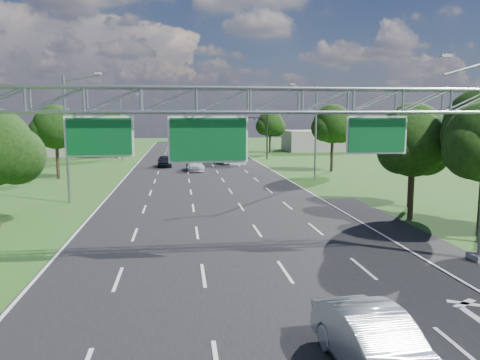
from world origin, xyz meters
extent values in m
plane|color=#2E5419|center=(0.00, 30.00, 0.00)|extent=(220.00, 220.00, 0.00)
cube|color=black|center=(0.00, 30.00, 0.00)|extent=(18.00, 180.00, 0.02)
cube|color=black|center=(10.20, 14.00, 0.00)|extent=(3.00, 30.00, 0.02)
cylinder|color=gray|center=(10.30, 12.00, 9.00)|extent=(2.54, 0.12, 0.79)
cube|color=beige|center=(9.10, 12.00, 9.50)|extent=(0.50, 0.22, 0.12)
cube|color=white|center=(-6.00, 11.98, 6.00)|extent=(2.80, 0.05, 1.70)
cube|color=#0A5423|center=(-6.00, 11.92, 6.00)|extent=(2.62, 0.05, 1.52)
cube|color=white|center=(-1.50, 11.98, 5.85)|extent=(3.40, 0.05, 2.00)
cube|color=#0A5423|center=(-1.50, 11.92, 5.85)|extent=(3.22, 0.05, 1.82)
cube|color=white|center=(6.00, 11.98, 6.00)|extent=(2.80, 0.05, 1.70)
cube|color=#0A5423|center=(6.00, 11.92, 6.00)|extent=(2.62, 0.05, 1.52)
cylinder|color=black|center=(11.00, 65.00, 3.50)|extent=(0.24, 0.24, 7.00)
cylinder|color=black|center=(5.00, 65.00, 6.60)|extent=(12.00, 0.18, 0.18)
imported|color=black|center=(-1.00, 65.00, 6.05)|extent=(0.18, 0.22, 1.10)
imported|color=black|center=(4.00, 65.00, 6.05)|extent=(0.18, 0.22, 1.10)
imported|color=black|center=(9.00, 65.00, 6.05)|extent=(0.18, 0.22, 1.10)
cylinder|color=gray|center=(-11.50, 30.00, 5.00)|extent=(0.20, 0.20, 10.00)
cylinder|color=gray|center=(-10.20, 30.00, 9.70)|extent=(2.78, 0.12, 0.60)
cube|color=beige|center=(-8.90, 30.00, 10.10)|extent=(0.55, 0.22, 0.12)
cylinder|color=gray|center=(-11.50, 65.00, 5.00)|extent=(0.20, 0.20, 10.00)
cylinder|color=gray|center=(-10.20, 65.00, 9.70)|extent=(2.78, 0.12, 0.60)
cube|color=beige|center=(-8.90, 65.00, 10.10)|extent=(0.55, 0.22, 0.12)
cylinder|color=gray|center=(11.50, 40.00, 5.00)|extent=(0.20, 0.20, 10.00)
cylinder|color=gray|center=(10.20, 40.00, 9.70)|extent=(2.78, 0.12, 0.60)
cube|color=beige|center=(8.90, 40.00, 10.10)|extent=(0.55, 0.22, 0.12)
sphere|color=black|center=(12.51, 14.70, 5.06)|extent=(3.08, 3.08, 3.08)
sphere|color=black|center=(14.38, 17.70, 5.68)|extent=(3.50, 3.50, 3.50)
cylinder|color=#2D2116|center=(12.50, 21.00, 1.65)|extent=(0.36, 0.36, 3.30)
sphere|color=black|center=(12.50, 21.00, 5.06)|extent=(4.40, 4.40, 4.40)
sphere|color=black|center=(13.60, 21.40, 4.51)|extent=(3.30, 3.30, 3.30)
sphere|color=black|center=(11.51, 20.70, 4.62)|extent=(3.08, 3.08, 3.08)
cylinder|color=#2D2116|center=(14.50, 25.00, 1.76)|extent=(0.36, 0.36, 3.52)
sphere|color=black|center=(14.50, 25.00, 5.44)|extent=(4.80, 4.80, 4.80)
sphere|color=black|center=(15.70, 25.40, 4.84)|extent=(3.60, 3.60, 3.60)
sphere|color=black|center=(13.42, 24.70, 4.96)|extent=(3.36, 3.36, 3.36)
sphere|color=black|center=(-12.80, 22.40, 4.40)|extent=(3.60, 3.60, 3.60)
cylinder|color=#2D2116|center=(-16.00, 45.00, 1.87)|extent=(0.36, 0.36, 3.74)
sphere|color=black|center=(-16.00, 45.00, 5.66)|extent=(4.80, 4.80, 4.80)
sphere|color=black|center=(-14.80, 45.40, 5.06)|extent=(3.60, 3.60, 3.60)
sphere|color=black|center=(-17.08, 44.70, 5.18)|extent=(3.36, 3.36, 3.36)
cylinder|color=#2D2116|center=(-13.00, 70.00, 1.65)|extent=(0.36, 0.36, 3.30)
sphere|color=black|center=(-13.00, 70.00, 5.22)|extent=(4.80, 4.80, 4.80)
sphere|color=black|center=(-11.80, 70.40, 4.62)|extent=(3.60, 3.60, 3.60)
sphere|color=black|center=(-14.08, 69.70, 4.74)|extent=(3.36, 3.36, 3.36)
cylinder|color=#2D2116|center=(16.00, 48.00, 1.98)|extent=(0.36, 0.36, 3.96)
sphere|color=black|center=(16.00, 48.00, 5.88)|extent=(4.80, 4.80, 4.80)
sphere|color=black|center=(17.20, 48.40, 5.28)|extent=(3.60, 3.60, 3.60)
sphere|color=black|center=(14.92, 47.70, 5.40)|extent=(3.36, 3.36, 3.36)
cylinder|color=#2D2116|center=(14.00, 78.00, 1.76)|extent=(0.36, 0.36, 3.52)
sphere|color=black|center=(14.00, 78.00, 5.44)|extent=(4.80, 4.80, 4.80)
sphere|color=black|center=(15.20, 78.40, 4.84)|extent=(3.60, 3.60, 3.60)
sphere|color=black|center=(12.92, 77.70, 4.96)|extent=(3.36, 3.36, 3.36)
cube|color=#A29688|center=(-22.00, 78.00, 2.50)|extent=(14.00, 10.00, 5.00)
cube|color=#A29688|center=(24.00, 82.00, 2.00)|extent=(12.00, 9.00, 4.00)
imported|color=silver|center=(2.34, 3.09, 0.85)|extent=(2.20, 5.26, 1.69)
imported|color=silver|center=(-0.90, 50.87, 0.73)|extent=(2.29, 5.12, 1.46)
imported|color=black|center=(0.83, 67.93, 0.58)|extent=(2.29, 4.34, 1.16)
imported|color=black|center=(-4.85, 55.96, 0.77)|extent=(2.08, 4.60, 1.53)
imported|color=silver|center=(3.78, 58.52, 0.67)|extent=(1.94, 4.21, 1.34)
cube|color=white|center=(5.23, 62.14, 1.71)|extent=(3.00, 6.40, 3.11)
cube|color=silver|center=(5.23, 57.79, 1.14)|extent=(2.57, 2.47, 2.28)
cylinder|color=black|center=(4.09, 57.99, 0.52)|extent=(0.36, 1.04, 1.04)
cylinder|color=black|center=(6.37, 57.99, 0.52)|extent=(0.36, 1.04, 1.04)
cylinder|color=black|center=(4.09, 64.21, 0.52)|extent=(0.36, 1.04, 1.04)
cylinder|color=black|center=(6.37, 64.21, 0.52)|extent=(0.36, 1.04, 1.04)
camera|label=1|loc=(-2.71, -7.96, 6.84)|focal=35.00mm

